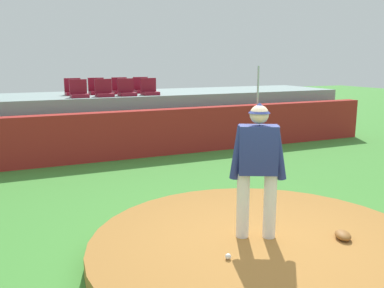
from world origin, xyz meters
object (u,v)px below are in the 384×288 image
(baseball, at_px, (228,256))
(stadium_chair_4, at_px, (73,90))
(pitcher, at_px, (258,161))
(stadium_chair_1, at_px, (104,91))
(stadium_chair_7, at_px, (141,88))
(stadium_chair_2, at_px, (127,90))
(stadium_chair_0, at_px, (79,92))
(stadium_chair_6, at_px, (120,89))
(stadium_chair_3, at_px, (149,90))
(stadium_chair_5, at_px, (97,89))
(fielding_glove, at_px, (343,235))

(baseball, distance_m, stadium_chair_4, 8.98)
(pitcher, relative_size, stadium_chair_4, 3.67)
(stadium_chair_1, height_order, stadium_chair_7, same)
(stadium_chair_4, bearing_deg, stadium_chair_1, 129.09)
(stadium_chair_2, bearing_deg, baseball, 82.83)
(baseball, distance_m, stadium_chair_0, 8.11)
(pitcher, height_order, stadium_chair_4, stadium_chair_4)
(stadium_chair_0, xyz_separation_m, stadium_chair_6, (1.42, 0.88, 0.00))
(stadium_chair_0, relative_size, stadium_chair_3, 1.00)
(stadium_chair_5, bearing_deg, baseball, 87.95)
(stadium_chair_1, xyz_separation_m, stadium_chair_3, (1.38, 0.02, 0.00))
(stadium_chair_2, xyz_separation_m, stadium_chair_7, (0.74, 0.88, 0.00))
(stadium_chair_4, xyz_separation_m, stadium_chair_6, (1.44, -0.01, 0.00))
(stadium_chair_3, distance_m, stadium_chair_7, 0.87)
(stadium_chair_0, distance_m, stadium_chair_5, 1.14)
(stadium_chair_5, relative_size, stadium_chair_7, 1.00)
(stadium_chair_5, bearing_deg, stadium_chair_6, 177.49)
(stadium_chair_0, height_order, stadium_chair_1, same)
(baseball, relative_size, stadium_chair_2, 0.15)
(stadium_chair_6, relative_size, stadium_chair_7, 1.00)
(stadium_chair_5, distance_m, stadium_chair_7, 1.42)
(stadium_chair_0, distance_m, stadium_chair_6, 1.67)
(pitcher, distance_m, stadium_chair_2, 7.56)
(pitcher, relative_size, stadium_chair_2, 3.67)
(stadium_chair_4, distance_m, stadium_chair_7, 2.13)
(stadium_chair_6, bearing_deg, stadium_chair_0, 31.85)
(stadium_chair_2, xyz_separation_m, stadium_chair_5, (-0.69, 0.91, 0.00))
(stadium_chair_6, bearing_deg, stadium_chair_4, -0.28)
(stadium_chair_0, height_order, stadium_chair_4, same)
(stadium_chair_1, bearing_deg, baseball, 87.61)
(stadium_chair_7, bearing_deg, stadium_chair_5, -1.04)
(stadium_chair_4, bearing_deg, stadium_chair_0, 91.38)
(stadium_chair_4, height_order, stadium_chair_6, same)
(stadium_chair_1, distance_m, stadium_chair_3, 1.38)
(stadium_chair_0, bearing_deg, pitcher, 97.85)
(pitcher, distance_m, fielding_glove, 1.55)
(stadium_chair_1, distance_m, stadium_chair_6, 1.14)
(baseball, height_order, stadium_chair_1, stadium_chair_1)
(stadium_chair_0, xyz_separation_m, stadium_chair_7, (2.11, 0.89, 0.00))
(pitcher, distance_m, baseball, 1.30)
(baseball, distance_m, stadium_chair_7, 9.14)
(stadium_chair_0, height_order, stadium_chair_5, same)
(baseball, relative_size, stadium_chair_1, 0.15)
(stadium_chair_4, distance_m, stadium_chair_6, 1.44)
(pitcher, bearing_deg, stadium_chair_7, 110.00)
(pitcher, height_order, stadium_chair_6, stadium_chair_6)
(fielding_glove, relative_size, stadium_chair_2, 0.60)
(pitcher, relative_size, stadium_chair_1, 3.67)
(baseball, xyz_separation_m, stadium_chair_4, (-0.40, 8.86, 1.46))
(baseball, xyz_separation_m, stadium_chair_0, (-0.37, 7.97, 1.46))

